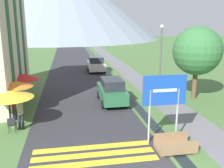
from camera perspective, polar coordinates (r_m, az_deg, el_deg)
ground_plane at (r=28.01m, az=-2.88°, el=2.00°), size 160.00×160.00×0.00m
road at (r=37.65m, az=-8.66°, el=4.90°), size 6.40×60.00×0.01m
footpath at (r=38.30m, az=0.53°, el=5.20°), size 2.20×60.00×0.01m
drainage_channel at (r=37.93m, az=-3.04°, el=5.10°), size 0.60×60.00×0.00m
crosswalk_marking at (r=11.54m, az=-4.12°, el=-15.81°), size 5.44×1.84×0.01m
road_sign at (r=12.10m, az=11.89°, el=-2.86°), size 2.15×0.11×3.34m
footbridge at (r=12.10m, az=14.23°, el=-13.55°), size 1.70×1.10×0.65m
parked_car_near at (r=18.12m, az=-0.05°, el=-1.55°), size 1.79×3.96×1.82m
parked_car_far at (r=30.05m, az=-3.71°, el=4.56°), size 1.99×3.88×1.82m
cafe_chair_near_right at (r=15.66m, az=-21.36°, el=-6.54°), size 0.40×0.40×0.85m
cafe_chair_far_left at (r=18.16m, az=-20.56°, el=-3.72°), size 0.40×0.40×0.85m
cafe_chair_nearest at (r=14.36m, az=-21.91°, el=-8.43°), size 0.40×0.40×0.85m
cafe_umbrella_front_yellow at (r=14.48m, az=-22.27°, el=-2.21°), size 2.47×2.47×2.17m
cafe_umbrella_middle_orange at (r=16.62m, az=-21.14°, el=-0.01°), size 2.09×2.09×2.19m
cafe_umbrella_rear_red at (r=19.04m, az=-19.34°, el=1.59°), size 2.18×2.18×2.17m
person_standing_terrace at (r=14.48m, az=-20.23°, el=-5.97°), size 0.32×0.32×1.75m
person_seated_far at (r=16.06m, az=-21.60°, el=-5.50°), size 0.32×0.32×1.19m
streetlamp at (r=19.22m, az=11.05°, el=6.30°), size 0.28×0.28×5.59m
tree_by_path at (r=19.74m, az=18.90°, el=7.14°), size 3.63×3.63×5.50m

